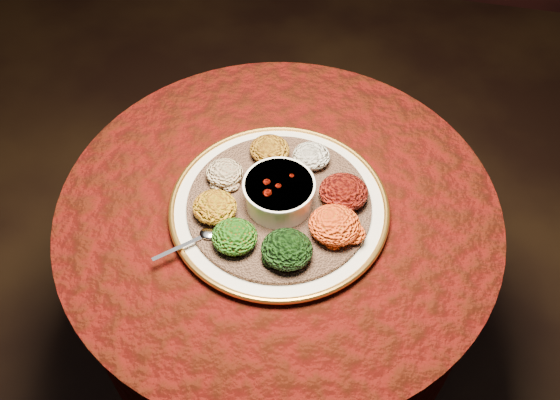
# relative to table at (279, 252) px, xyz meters

# --- Properties ---
(table) EXTENTS (0.96, 0.96, 0.73)m
(table) POSITION_rel_table_xyz_m (0.00, 0.00, 0.00)
(table) COLOR black
(table) RESTS_ON ground
(platter) EXTENTS (0.47, 0.47, 0.02)m
(platter) POSITION_rel_table_xyz_m (0.00, -0.01, 0.19)
(platter) COLOR silver
(platter) RESTS_ON table
(injera) EXTENTS (0.47, 0.47, 0.01)m
(injera) POSITION_rel_table_xyz_m (0.00, -0.01, 0.20)
(injera) COLOR #895C44
(injera) RESTS_ON platter
(stew_bowl) EXTENTS (0.15, 0.15, 0.06)m
(stew_bowl) POSITION_rel_table_xyz_m (0.00, -0.01, 0.24)
(stew_bowl) COLOR white
(stew_bowl) RESTS_ON injera
(spoon) EXTENTS (0.11, 0.10, 0.01)m
(spoon) POSITION_rel_table_xyz_m (-0.12, -0.13, 0.21)
(spoon) COLOR silver
(spoon) RESTS_ON injera
(portion_ayib) EXTENTS (0.08, 0.08, 0.04)m
(portion_ayib) POSITION_rel_table_xyz_m (0.05, 0.12, 0.23)
(portion_ayib) COLOR silver
(portion_ayib) RESTS_ON injera
(portion_kitfo) EXTENTS (0.10, 0.10, 0.05)m
(portion_kitfo) POSITION_rel_table_xyz_m (0.13, 0.03, 0.23)
(portion_kitfo) COLOR black
(portion_kitfo) RESTS_ON injera
(portion_tikil) EXTENTS (0.11, 0.10, 0.05)m
(portion_tikil) POSITION_rel_table_xyz_m (0.13, -0.06, 0.23)
(portion_tikil) COLOR #B17B0E
(portion_tikil) RESTS_ON injera
(portion_gomen) EXTENTS (0.10, 0.10, 0.05)m
(portion_gomen) POSITION_rel_table_xyz_m (0.05, -0.14, 0.23)
(portion_gomen) COLOR black
(portion_gomen) RESTS_ON injera
(portion_mixveg) EXTENTS (0.09, 0.09, 0.04)m
(portion_mixveg) POSITION_rel_table_xyz_m (-0.06, -0.13, 0.23)
(portion_mixveg) COLOR #972C09
(portion_mixveg) RESTS_ON injera
(portion_kik) EXTENTS (0.09, 0.09, 0.04)m
(portion_kik) POSITION_rel_table_xyz_m (-0.12, -0.07, 0.23)
(portion_kik) COLOR #B68910
(portion_kik) RESTS_ON injera
(portion_timatim) EXTENTS (0.08, 0.08, 0.04)m
(portion_timatim) POSITION_rel_table_xyz_m (-0.12, 0.03, 0.23)
(portion_timatim) COLOR maroon
(portion_timatim) RESTS_ON injera
(portion_shiro) EXTENTS (0.09, 0.08, 0.04)m
(portion_shiro) POSITION_rel_table_xyz_m (-0.05, 0.11, 0.23)
(portion_shiro) COLOR #A16C13
(portion_shiro) RESTS_ON injera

